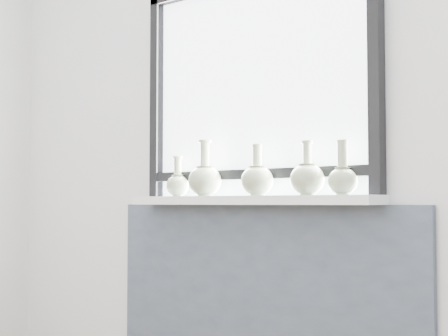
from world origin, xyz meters
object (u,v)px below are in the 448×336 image
Objects in this scene: vase_b at (205,179)px; vase_e at (343,178)px; vase_c at (257,179)px; vase_a at (178,183)px; windowsill at (247,200)px; vase_d at (307,178)px.

vase_b reaches higher than vase_e.
vase_b is 1.16× the size of vase_c.
vase_e reaches higher than vase_a.
vase_d reaches higher than windowsill.
windowsill is 5.87× the size of vase_e.
vase_d is 1.03× the size of vase_e.
vase_d is at bearing -177.50° from vase_e.
vase_a is 0.88× the size of vase_e.
vase_a is 0.86× the size of vase_d.
vase_d reaches higher than vase_a.
vase_e reaches higher than windowsill.
vase_c is at bearing -177.80° from vase_d.
vase_b is (0.20, -0.02, 0.02)m from vase_a.
vase_e is (0.42, 0.02, -0.00)m from vase_c.
vase_c is (0.08, -0.02, 0.10)m from windowsill.
windowsill is 6.66× the size of vase_a.
vase_e is at bearing 2.50° from vase_d.
vase_e is at bearing 2.32° from vase_c.
windowsill is 4.97× the size of vase_b.
vase_d is at bearing 2.20° from vase_c.
windowsill is 0.44m from vase_a.
vase_c is 1.02× the size of vase_e.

